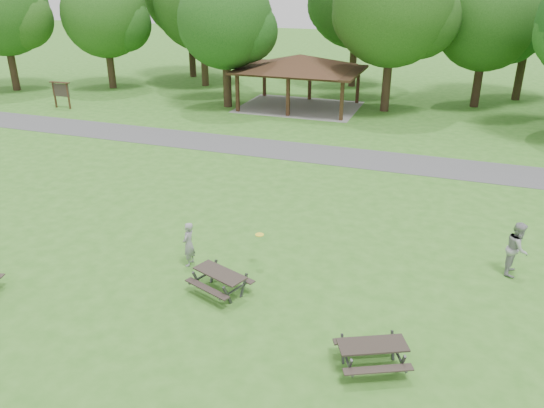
{
  "coord_description": "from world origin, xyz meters",
  "views": [
    {
      "loc": [
        6.91,
        -12.63,
        9.05
      ],
      "look_at": [
        1.0,
        4.0,
        1.3
      ],
      "focal_mm": 35.0,
      "sensor_mm": 36.0,
      "label": 1
    }
  ],
  "objects": [
    {
      "name": "tree_row_a",
      "position": [
        -27.91,
        22.03,
        6.15
      ],
      "size": [
        7.56,
        7.2,
        9.97
      ],
      "color": "black",
      "rests_on": "ground"
    },
    {
      "name": "frisbee_thrower",
      "position": [
        -0.9,
        1.08,
        0.77
      ],
      "size": [
        0.38,
        0.57,
        1.55
      ],
      "primitive_type": "imported",
      "rotation": [
        0.0,
        0.0,
        -1.55
      ],
      "color": "gray",
      "rests_on": "ground"
    },
    {
      "name": "picnic_table_far",
      "position": [
        5.72,
        -1.94,
        0.54
      ],
      "size": [
        2.11,
        1.95,
        0.73
      ],
      "color": "#29221E",
      "rests_on": "ground"
    },
    {
      "name": "tree_row_c",
      "position": [
        -13.9,
        29.03,
        6.54
      ],
      "size": [
        8.19,
        7.8,
        10.67
      ],
      "color": "#332516",
      "rests_on": "ground"
    },
    {
      "name": "frisbee_in_flight",
      "position": [
        1.36,
        1.76,
        1.19
      ],
      "size": [
        0.37,
        0.37,
        0.02
      ],
      "color": "yellow",
      "rests_on": "ground"
    },
    {
      "name": "notice_board",
      "position": [
        -20.0,
        18.0,
        1.31
      ],
      "size": [
        1.6,
        0.3,
        1.88
      ],
      "color": "#341E12",
      "rests_on": "ground"
    },
    {
      "name": "pavilion",
      "position": [
        -4.0,
        24.0,
        3.06
      ],
      "size": [
        8.6,
        7.01,
        3.76
      ],
      "color": "#311E12",
      "rests_on": "ground"
    },
    {
      "name": "asphalt_path",
      "position": [
        0.0,
        14.0,
        0.01
      ],
      "size": [
        120.0,
        3.2,
        0.02
      ],
      "primitive_type": "cube",
      "color": "#4C4D4F",
      "rests_on": "ground"
    },
    {
      "name": "tree_row_d",
      "position": [
        -8.92,
        22.53,
        5.77
      ],
      "size": [
        6.93,
        6.6,
        9.27
      ],
      "color": "black",
      "rests_on": "ground"
    },
    {
      "name": "frisbee_catcher",
      "position": [
        9.31,
        4.14,
        0.9
      ],
      "size": [
        0.81,
        0.97,
        1.81
      ],
      "primitive_type": "imported",
      "rotation": [
        0.0,
        0.0,
        1.42
      ],
      "color": "#99999B",
      "rests_on": "ground"
    },
    {
      "name": "picnic_table_middle",
      "position": [
        0.79,
        -0.12,
        0.54
      ],
      "size": [
        2.06,
        1.86,
        0.74
      ],
      "color": "#2C2520",
      "rests_on": "ground"
    },
    {
      "name": "ground",
      "position": [
        0.0,
        0.0,
        0.0
      ],
      "size": [
        160.0,
        160.0,
        0.0
      ],
      "primitive_type": "plane",
      "color": "#377722",
      "rests_on": "ground"
    },
    {
      "name": "tree_deep_b",
      "position": [
        -1.9,
        33.03,
        6.89
      ],
      "size": [
        8.4,
        8.0,
        11.13
      ],
      "color": "#311F15",
      "rests_on": "ground"
    },
    {
      "name": "tree_row_b",
      "position": [
        -20.92,
        25.53,
        5.67
      ],
      "size": [
        7.14,
        6.8,
        9.28
      ],
      "color": "#2F2015",
      "rests_on": "ground"
    },
    {
      "name": "tree_row_f",
      "position": [
        8.09,
        28.53,
        5.84
      ],
      "size": [
        7.35,
        7.0,
        9.55
      ],
      "color": "black",
      "rests_on": "ground"
    },
    {
      "name": "tree_row_e",
      "position": [
        2.1,
        25.03,
        6.78
      ],
      "size": [
        8.4,
        8.0,
        11.02
      ],
      "color": "black",
      "rests_on": "ground"
    }
  ]
}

